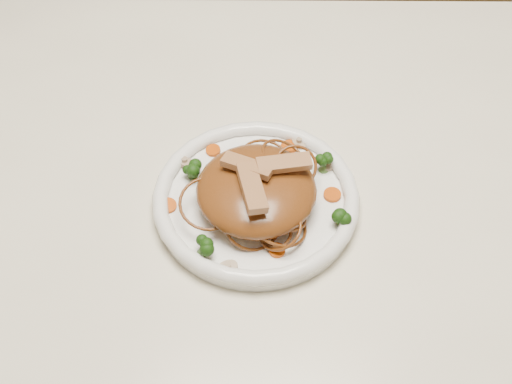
{
  "coord_description": "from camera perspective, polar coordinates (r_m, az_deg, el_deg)",
  "views": [
    {
      "loc": [
        -0.02,
        -0.59,
        1.45
      ],
      "look_at": [
        -0.03,
        -0.04,
        0.78
      ],
      "focal_mm": 49.07,
      "sensor_mm": 36.0,
      "label": 1
    }
  ],
  "objects": [
    {
      "name": "carrot_3",
      "position": [
        0.93,
        -3.51,
        3.4
      ],
      "size": [
        0.03,
        0.03,
        0.0
      ],
      "primitive_type": "cylinder",
      "rotation": [
        0.0,
        0.0,
        0.35
      ],
      "color": "#BE4606",
      "rests_on": "plate"
    },
    {
      "name": "carrot_4",
      "position": [
        0.83,
        1.73,
        -4.78
      ],
      "size": [
        0.03,
        0.03,
        0.0
      ],
      "primitive_type": "cylinder",
      "rotation": [
        0.0,
        0.0,
        0.39
      ],
      "color": "#BE4606",
      "rests_on": "plate"
    },
    {
      "name": "mushroom_2",
      "position": [
        0.92,
        -5.83,
        2.41
      ],
      "size": [
        0.03,
        0.03,
        0.01
      ],
      "primitive_type": "cylinder",
      "rotation": [
        0.0,
        0.0,
        -0.72
      ],
      "color": "#C5B494",
      "rests_on": "plate"
    },
    {
      "name": "chicken_a",
      "position": [
        0.84,
        2.3,
        2.34
      ],
      "size": [
        0.07,
        0.03,
        0.01
      ],
      "primitive_type": "cube",
      "rotation": [
        0.0,
        0.0,
        0.2
      ],
      "color": "tan",
      "rests_on": "noodle_mound"
    },
    {
      "name": "table",
      "position": [
        0.99,
        1.66,
        -3.0
      ],
      "size": [
        1.2,
        0.8,
        0.75
      ],
      "color": "white",
      "rests_on": "ground"
    },
    {
      "name": "chicken_b",
      "position": [
        0.83,
        -0.72,
        2.15
      ],
      "size": [
        0.07,
        0.04,
        0.01
      ],
      "primitive_type": "cube",
      "rotation": [
        0.0,
        0.0,
        2.73
      ],
      "color": "tan",
      "rests_on": "noodle_mound"
    },
    {
      "name": "carrot_2",
      "position": [
        0.88,
        6.23,
        -0.23
      ],
      "size": [
        0.02,
        0.02,
        0.0
      ],
      "primitive_type": "cylinder",
      "rotation": [
        0.0,
        0.0,
        0.07
      ],
      "color": "#BE4606",
      "rests_on": "plate"
    },
    {
      "name": "mushroom_3",
      "position": [
        0.94,
        3.52,
        4.01
      ],
      "size": [
        0.03,
        0.03,
        0.01
      ],
      "primitive_type": "cylinder",
      "rotation": [
        0.0,
        0.0,
        2.32
      ],
      "color": "#C5B494",
      "rests_on": "plate"
    },
    {
      "name": "mushroom_1",
      "position": [
        0.91,
        5.97,
        2.26
      ],
      "size": [
        0.03,
        0.03,
        0.01
      ],
      "primitive_type": "cylinder",
      "rotation": [
        0.0,
        0.0,
        1.09
      ],
      "color": "#C5B494",
      "rests_on": "plate"
    },
    {
      "name": "carrot_0",
      "position": [
        0.93,
        2.73,
        3.72
      ],
      "size": [
        0.03,
        0.03,
        0.0
      ],
      "primitive_type": "cylinder",
      "rotation": [
        0.0,
        0.0,
        -0.1
      ],
      "color": "#BE4606",
      "rests_on": "plate"
    },
    {
      "name": "broccoli_3",
      "position": [
        0.85,
        7.05,
        -1.87
      ],
      "size": [
        0.03,
        0.03,
        0.03
      ],
      "primitive_type": null,
      "rotation": [
        0.0,
        0.0,
        -0.35
      ],
      "color": "#1F480F",
      "rests_on": "plate"
    },
    {
      "name": "broccoli_1",
      "position": [
        0.89,
        -5.24,
        1.87
      ],
      "size": [
        0.03,
        0.03,
        0.03
      ],
      "primitive_type": null,
      "rotation": [
        0.0,
        0.0,
        -0.35
      ],
      "color": "#1F480F",
      "rests_on": "plate"
    },
    {
      "name": "noodle_mound",
      "position": [
        0.85,
        0.03,
        0.19
      ],
      "size": [
        0.16,
        0.16,
        0.05
      ],
      "primitive_type": "ellipsoid",
      "rotation": [
        0.0,
        0.0,
        0.07
      ],
      "color": "brown",
      "rests_on": "plate"
    },
    {
      "name": "plate",
      "position": [
        0.88,
        0.0,
        -0.91
      ],
      "size": [
        0.32,
        0.32,
        0.02
      ],
      "primitive_type": "cylinder",
      "rotation": [
        0.0,
        0.0,
        -0.32
      ],
      "color": "white",
      "rests_on": "table"
    },
    {
      "name": "chicken_c",
      "position": [
        0.81,
        -0.34,
        0.36
      ],
      "size": [
        0.04,
        0.08,
        0.01
      ],
      "primitive_type": "cube",
      "rotation": [
        0.0,
        0.0,
        4.94
      ],
      "color": "tan",
      "rests_on": "noodle_mound"
    },
    {
      "name": "carrot_1",
      "position": [
        0.87,
        -7.2,
        -1.11
      ],
      "size": [
        0.03,
        0.03,
        0.0
      ],
      "primitive_type": "cylinder",
      "rotation": [
        0.0,
        0.0,
        -0.32
      ],
      "color": "#BE4606",
      "rests_on": "plate"
    },
    {
      "name": "broccoli_2",
      "position": [
        0.82,
        -4.46,
        -4.31
      ],
      "size": [
        0.03,
        0.03,
        0.03
      ],
      "primitive_type": null,
      "rotation": [
        0.0,
        0.0,
        -0.2
      ],
      "color": "#1F480F",
      "rests_on": "plate"
    },
    {
      "name": "broccoli_0",
      "position": [
        0.9,
        5.6,
        2.51
      ],
      "size": [
        0.03,
        0.03,
        0.03
      ],
      "primitive_type": null,
      "rotation": [
        0.0,
        0.0,
        -0.13
      ],
      "color": "#1F480F",
      "rests_on": "plate"
    },
    {
      "name": "mushroom_0",
      "position": [
        0.81,
        -2.36,
        -6.23
      ],
      "size": [
        0.03,
        0.03,
        0.01
      ],
      "primitive_type": "cylinder",
      "rotation": [
        0.0,
        0.0,
        0.47
      ],
      "color": "#C5B494",
      "rests_on": "plate"
    }
  ]
}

